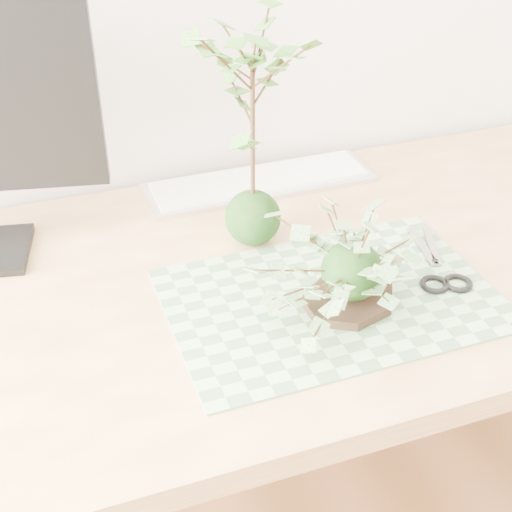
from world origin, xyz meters
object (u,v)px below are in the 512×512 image
at_px(keyboard, 260,182).
at_px(ivy_kokedama, 354,246).
at_px(maple_kokedama, 252,86).
at_px(desk, 280,313).

bearing_deg(keyboard, ivy_kokedama, -90.81).
relative_size(maple_kokedama, keyboard, 0.88).
relative_size(desk, ivy_kokedama, 4.87).
xyz_separation_m(maple_kokedama, keyboard, (0.08, 0.18, -0.26)).
height_order(desk, ivy_kokedama, ivy_kokedama).
bearing_deg(desk, ivy_kokedama, -63.95).
distance_m(ivy_kokedama, keyboard, 0.41).
relative_size(ivy_kokedama, keyboard, 0.75).
distance_m(desk, ivy_kokedama, 0.24).
bearing_deg(maple_kokedama, ivy_kokedama, -70.80).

